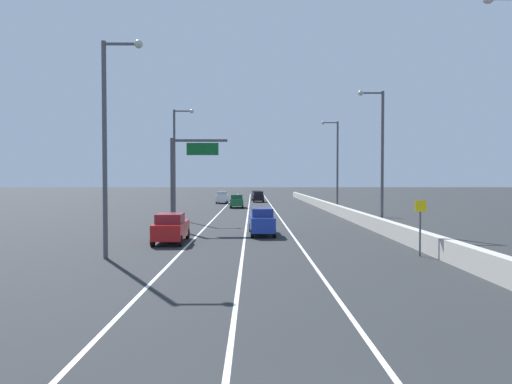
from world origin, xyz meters
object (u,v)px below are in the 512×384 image
Objects in this scene: lamp_post_right_second at (380,151)px; car_black_3 at (258,197)px; lamp_post_left_near at (109,135)px; car_red_1 at (171,228)px; speed_advisory_sign at (420,224)px; lamp_post_right_third at (336,161)px; car_blue_2 at (262,221)px; car_white_5 at (222,197)px; lamp_post_left_mid at (177,157)px; car_gray_4 at (256,195)px; overhead_sign_gantry at (182,172)px; car_green_0 at (237,201)px.

car_black_3 is at bearing 101.76° from lamp_post_right_second.
lamp_post_left_near reaches higher than car_red_1.
lamp_post_right_third reaches higher than speed_advisory_sign.
lamp_post_left_near reaches higher than car_blue_2.
lamp_post_left_near reaches higher than car_white_5.
speed_advisory_sign reaches higher than car_red_1.
lamp_post_right_second is 22.04m from lamp_post_left_near.
speed_advisory_sign is 17.09m from lamp_post_left_near.
car_blue_2 is at bearing 34.03° from car_red_1.
lamp_post_left_mid is at bearing -153.01° from lamp_post_right_third.
lamp_post_left_mid is 2.37× the size of car_white_5.
lamp_post_left_near is 1.00× the size of lamp_post_left_mid.
car_red_1 is 1.12× the size of car_gray_4.
car_gray_4 reaches higher than car_red_1.
overhead_sign_gantry is 8.50m from car_red_1.
car_red_1 is (-14.30, 5.32, -0.80)m from speed_advisory_sign.
lamp_post_left_near is 8.25m from car_red_1.
speed_advisory_sign is 0.26× the size of lamp_post_right_second.
overhead_sign_gantry is at bearing 138.87° from speed_advisory_sign.
car_gray_4 is at bearing 78.33° from lamp_post_left_mid.
car_white_5 is (0.60, 40.11, -3.70)m from overhead_sign_gantry.
car_gray_4 is (-0.29, 7.04, -0.01)m from car_black_3.
overhead_sign_gantry is 0.66× the size of lamp_post_right_third.
car_gray_4 is at bearing 89.89° from car_blue_2.
lamp_post_right_second is 11.51m from car_blue_2.
overhead_sign_gantry is 1.56× the size of car_blue_2.
car_black_3 is at bearing 97.90° from speed_advisory_sign.
lamp_post_right_second is 52.61m from car_gray_4.
overhead_sign_gantry is at bearing -97.37° from car_gray_4.
car_black_3 is 0.87× the size of car_white_5.
car_black_3 is 1.01× the size of car_gray_4.
car_gray_4 is at bearing 82.43° from car_green_0.
overhead_sign_gantry is 2.50× the size of speed_advisory_sign.
lamp_post_left_mid is 18.06m from car_red_1.
car_green_0 is (5.18, 41.40, -5.48)m from lamp_post_left_near.
speed_advisory_sign is 12.54m from car_blue_2.
car_gray_4 is (6.11, 58.68, 0.01)m from car_red_1.
overhead_sign_gantry is 13.61m from lamp_post_left_near.
car_white_5 is at bearing 89.14° from overhead_sign_gantry.
lamp_post_left_mid is at bearing 90.89° from lamp_post_left_near.
car_black_3 is at bearing 81.09° from overhead_sign_gantry.
overhead_sign_gantry is 24.70m from lamp_post_right_third.
lamp_post_right_second is 2.37× the size of car_white_5.
lamp_post_right_second is 2.53× the size of car_green_0.
car_black_3 is (6.40, 51.63, 0.02)m from car_red_1.
overhead_sign_gantry is at bearing -90.86° from car_white_5.
car_blue_2 reaches higher than car_green_0.
overhead_sign_gantry is at bearing 178.65° from lamp_post_right_second.
car_green_0 is at bearing 73.41° from lamp_post_left_mid.
car_red_1 is at bearing -155.21° from lamp_post_right_second.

